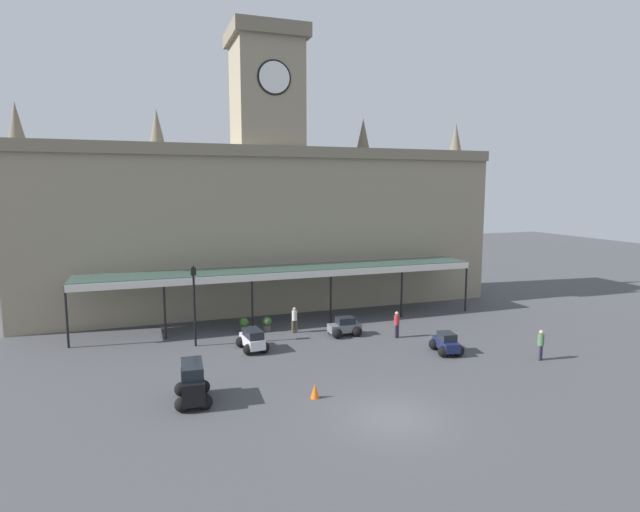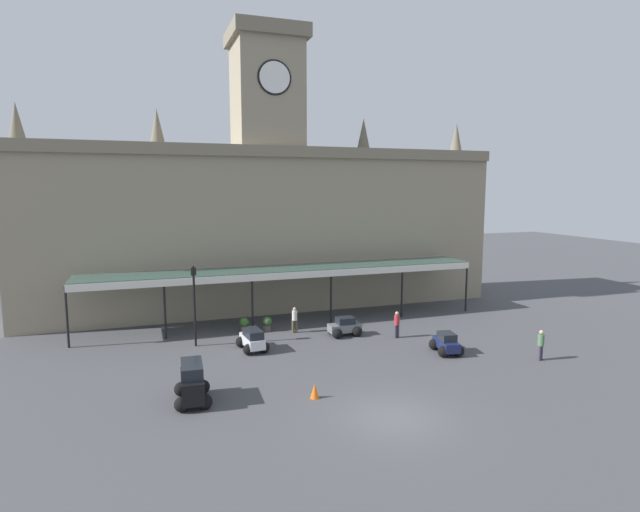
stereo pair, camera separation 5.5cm
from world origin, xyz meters
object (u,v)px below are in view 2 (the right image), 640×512
pedestrian_crossing_forecourt (397,323)px  pedestrian_near_entrance (295,319)px  car_white_estate (252,341)px  car_navy_sedan (446,344)px  car_black_van (192,384)px  traffic_cone (315,391)px  planter_near_kerb (267,324)px  planter_by_canopy (244,325)px  pedestrian_beside_cars (541,344)px  car_grey_sedan (345,328)px  victorian_lamppost (194,296)px

pedestrian_crossing_forecourt → pedestrian_near_entrance: (-5.70, 3.17, 0.00)m
car_white_estate → car_navy_sedan: bearing=-21.8°
car_black_van → car_white_estate: 7.39m
traffic_cone → planter_near_kerb: bearing=87.5°
car_white_estate → car_black_van: bearing=-122.3°
planter_by_canopy → pedestrian_beside_cars: bearing=-37.0°
planter_by_canopy → car_black_van: bearing=-112.6°
pedestrian_crossing_forecourt → planter_near_kerb: size_ratio=1.74×
pedestrian_near_entrance → planter_by_canopy: bearing=158.9°
car_white_estate → pedestrian_beside_cars: pedestrian_beside_cars is taller
car_black_van → car_navy_sedan: size_ratio=1.13×
car_black_van → planter_near_kerb: 11.35m
pedestrian_beside_cars → planter_near_kerb: 16.42m
car_white_estate → pedestrian_beside_cars: bearing=-25.3°
car_black_van → car_grey_sedan: size_ratio=1.19×
pedestrian_beside_cars → car_navy_sedan: bearing=146.8°
car_navy_sedan → planter_near_kerb: bearing=138.0°
pedestrian_near_entrance → traffic_cone: (-2.09, -10.25, -0.58)m
pedestrian_beside_cars → pedestrian_near_entrance: same height
car_black_van → traffic_cone: (5.17, -1.33, -0.48)m
car_black_van → victorian_lamppost: (0.93, 8.14, 2.20)m
car_black_van → planter_near_kerb: car_black_van is taller
car_black_van → traffic_cone: 5.36m
car_grey_sedan → traffic_cone: (-4.89, -8.56, -0.17)m
car_navy_sedan → victorian_lamppost: bearing=155.7°
pedestrian_beside_cars → pedestrian_near_entrance: size_ratio=1.00×
car_navy_sedan → car_white_estate: car_white_estate is taller
traffic_cone → car_white_estate: bearing=99.2°
pedestrian_crossing_forecourt → traffic_cone: bearing=-137.7°
car_navy_sedan → planter_by_canopy: 12.78m
pedestrian_crossing_forecourt → victorian_lamppost: (-12.03, 2.39, 2.10)m
car_white_estate → planter_near_kerb: bearing=64.3°
pedestrian_beside_cars → pedestrian_near_entrance: (-11.10, 9.49, 0.00)m
car_black_van → pedestrian_crossing_forecourt: car_black_van is taller
car_black_van → planter_by_canopy: bearing=67.4°
car_navy_sedan → pedestrian_crossing_forecourt: size_ratio=1.30×
car_navy_sedan → victorian_lamppost: 14.79m
car_black_van → car_navy_sedan: (14.21, 2.14, -0.30)m
car_black_van → planter_near_kerb: size_ratio=2.55×
pedestrian_crossing_forecourt → pedestrian_near_entrance: 6.53m
pedestrian_beside_cars → car_grey_sedan: bearing=136.8°
victorian_lamppost → planter_by_canopy: size_ratio=5.03×
victorian_lamppost → traffic_cone: size_ratio=7.33×
pedestrian_near_entrance → pedestrian_crossing_forecourt: bearing=-29.1°
pedestrian_beside_cars → pedestrian_crossing_forecourt: bearing=130.5°
car_white_estate → pedestrian_near_entrance: size_ratio=1.39×
pedestrian_near_entrance → planter_near_kerb: pedestrian_near_entrance is taller
pedestrian_beside_cars → planter_near_kerb: bearing=140.7°
car_black_van → car_white_estate: (3.94, 6.25, -0.24)m
car_black_van → car_grey_sedan: 12.39m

